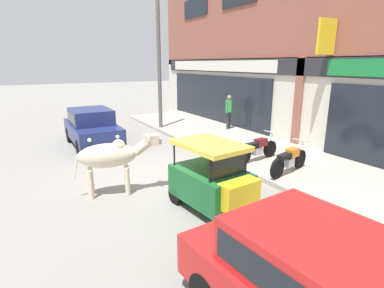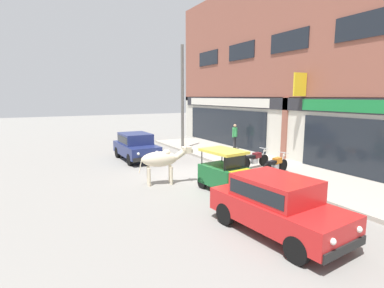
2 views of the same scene
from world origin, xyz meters
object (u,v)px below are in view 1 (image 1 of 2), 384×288
object	(u,v)px
motorcycle_0	(258,149)
auto_rickshaw	(213,182)
motorcycle_1	(289,160)
pedestrian	(229,108)
car_1	(92,126)
cow	(112,156)
utility_pole	(159,59)

from	to	relation	value
motorcycle_0	auto_rickshaw	bearing A→B (deg)	-57.63
motorcycle_1	pedestrian	bearing A→B (deg)	160.31
car_1	motorcycle_1	bearing A→B (deg)	33.43
motorcycle_0	motorcycle_1	bearing A→B (deg)	0.62
car_1	motorcycle_0	world-z (taller)	car_1
car_1	motorcycle_1	distance (m)	7.54
auto_rickshaw	car_1	bearing A→B (deg)	-170.21
motorcycle_1	pedestrian	size ratio (longest dim) A/B	1.11
cow	utility_pole	size ratio (longest dim) A/B	0.33
motorcycle_0	pedestrian	xyz separation A→B (m)	(-4.37, 2.05, 0.60)
pedestrian	auto_rickshaw	bearing A→B (deg)	-38.72
cow	car_1	distance (m)	5.00
motorcycle_1	motorcycle_0	bearing A→B (deg)	-179.38
auto_rickshaw	motorcycle_1	distance (m)	3.03
utility_pole	motorcycle_0	bearing A→B (deg)	5.41
cow	car_1	world-z (taller)	cow
pedestrian	utility_pole	xyz separation A→B (m)	(-1.97, -2.65, 2.23)
utility_pole	car_1	bearing A→B (deg)	-68.65
cow	utility_pole	distance (m)	7.90
car_1	pedestrian	bearing A→B (deg)	84.55
cow	motorcycle_0	xyz separation A→B (m)	(-0.00, 4.67, -0.48)
utility_pole	pedestrian	bearing A→B (deg)	53.38
cow	pedestrian	world-z (taller)	pedestrian
motorcycle_0	pedestrian	distance (m)	4.87
motorcycle_1	car_1	bearing A→B (deg)	-146.57
motorcycle_0	motorcycle_1	size ratio (longest dim) A/B	1.01
car_1	motorcycle_1	size ratio (longest dim) A/B	2.04
utility_pole	cow	bearing A→B (deg)	-32.64
car_1	utility_pole	distance (m)	4.57
auto_rickshaw	motorcycle_0	distance (m)	3.50
motorcycle_0	car_1	bearing A→B (deg)	-140.20
car_1	motorcycle_1	xyz separation A→B (m)	(6.29, 4.15, -0.29)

